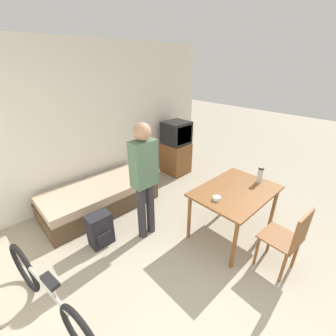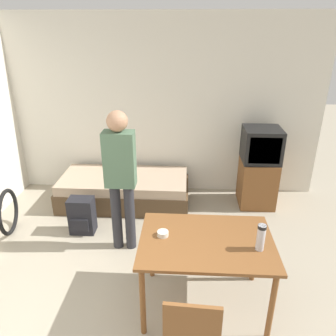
{
  "view_description": "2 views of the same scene",
  "coord_description": "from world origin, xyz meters",
  "px_view_note": "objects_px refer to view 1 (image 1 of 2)",
  "views": [
    {
      "loc": [
        -1.74,
        -0.32,
        2.37
      ],
      "look_at": [
        0.42,
        1.97,
        0.85
      ],
      "focal_mm": 24.0,
      "sensor_mm": 36.0,
      "label": 1
    },
    {
      "loc": [
        0.57,
        -1.46,
        2.51
      ],
      "look_at": [
        0.37,
        1.97,
        1.0
      ],
      "focal_mm": 35.0,
      "sensor_mm": 36.0,
      "label": 2
    }
  ],
  "objects_px": {
    "thermos_flask": "(260,174)",
    "wooden_chair": "(289,238)",
    "mate_bowl": "(217,198)",
    "dining_table": "(235,195)",
    "backpack": "(100,230)",
    "bicycle": "(49,296)",
    "tv": "(176,148)",
    "daybed": "(100,197)",
    "person_standing": "(144,175)"
  },
  "relations": [
    {
      "from": "mate_bowl",
      "to": "thermos_flask",
      "type": "bearing_deg",
      "value": -10.07
    },
    {
      "from": "dining_table",
      "to": "thermos_flask",
      "type": "bearing_deg",
      "value": -13.69
    },
    {
      "from": "person_standing",
      "to": "backpack",
      "type": "relative_size",
      "value": 3.49
    },
    {
      "from": "mate_bowl",
      "to": "wooden_chair",
      "type": "bearing_deg",
      "value": -72.83
    },
    {
      "from": "daybed",
      "to": "tv",
      "type": "bearing_deg",
      "value": 2.96
    },
    {
      "from": "dining_table",
      "to": "mate_bowl",
      "type": "distance_m",
      "value": 0.41
    },
    {
      "from": "daybed",
      "to": "person_standing",
      "type": "height_order",
      "value": "person_standing"
    },
    {
      "from": "dining_table",
      "to": "mate_bowl",
      "type": "height_order",
      "value": "mate_bowl"
    },
    {
      "from": "dining_table",
      "to": "person_standing",
      "type": "distance_m",
      "value": 1.3
    },
    {
      "from": "person_standing",
      "to": "thermos_flask",
      "type": "height_order",
      "value": "person_standing"
    },
    {
      "from": "person_standing",
      "to": "mate_bowl",
      "type": "relative_size",
      "value": 16.49
    },
    {
      "from": "bicycle",
      "to": "daybed",
      "type": "bearing_deg",
      "value": 47.92
    },
    {
      "from": "person_standing",
      "to": "backpack",
      "type": "distance_m",
      "value": 1.0
    },
    {
      "from": "thermos_flask",
      "to": "backpack",
      "type": "distance_m",
      "value": 2.41
    },
    {
      "from": "wooden_chair",
      "to": "daybed",
      "type": "bearing_deg",
      "value": 109.76
    },
    {
      "from": "daybed",
      "to": "thermos_flask",
      "type": "xyz_separation_m",
      "value": [
        1.56,
        -2.04,
        0.67
      ]
    },
    {
      "from": "daybed",
      "to": "wooden_chair",
      "type": "relative_size",
      "value": 2.1
    },
    {
      "from": "bicycle",
      "to": "mate_bowl",
      "type": "height_order",
      "value": "mate_bowl"
    },
    {
      "from": "daybed",
      "to": "dining_table",
      "type": "xyz_separation_m",
      "value": [
        1.11,
        -1.93,
        0.44
      ]
    },
    {
      "from": "thermos_flask",
      "to": "mate_bowl",
      "type": "bearing_deg",
      "value": 169.93
    },
    {
      "from": "dining_table",
      "to": "thermos_flask",
      "type": "height_order",
      "value": "thermos_flask"
    },
    {
      "from": "wooden_chair",
      "to": "mate_bowl",
      "type": "distance_m",
      "value": 0.92
    },
    {
      "from": "bicycle",
      "to": "backpack",
      "type": "distance_m",
      "value": 1.05
    },
    {
      "from": "daybed",
      "to": "backpack",
      "type": "bearing_deg",
      "value": -117.3
    },
    {
      "from": "tv",
      "to": "wooden_chair",
      "type": "bearing_deg",
      "value": -109.41
    },
    {
      "from": "tv",
      "to": "person_standing",
      "type": "relative_size",
      "value": 0.7
    },
    {
      "from": "thermos_flask",
      "to": "mate_bowl",
      "type": "relative_size",
      "value": 2.35
    },
    {
      "from": "thermos_flask",
      "to": "wooden_chair",
      "type": "bearing_deg",
      "value": -129.37
    },
    {
      "from": "dining_table",
      "to": "person_standing",
      "type": "relative_size",
      "value": 0.7
    },
    {
      "from": "person_standing",
      "to": "thermos_flask",
      "type": "bearing_deg",
      "value": -35.04
    },
    {
      "from": "dining_table",
      "to": "backpack",
      "type": "relative_size",
      "value": 2.45
    },
    {
      "from": "tv",
      "to": "wooden_chair",
      "type": "relative_size",
      "value": 1.3
    },
    {
      "from": "wooden_chair",
      "to": "bicycle",
      "type": "distance_m",
      "value": 2.62
    },
    {
      "from": "thermos_flask",
      "to": "mate_bowl",
      "type": "distance_m",
      "value": 0.86
    },
    {
      "from": "tv",
      "to": "bicycle",
      "type": "height_order",
      "value": "tv"
    },
    {
      "from": "bicycle",
      "to": "person_standing",
      "type": "relative_size",
      "value": 0.99
    },
    {
      "from": "tv",
      "to": "bicycle",
      "type": "relative_size",
      "value": 0.7
    },
    {
      "from": "tv",
      "to": "wooden_chair",
      "type": "xyz_separation_m",
      "value": [
        -1.0,
        -2.84,
        -0.07
      ]
    },
    {
      "from": "dining_table",
      "to": "backpack",
      "type": "bearing_deg",
      "value": 143.51
    },
    {
      "from": "person_standing",
      "to": "wooden_chair",
      "type": "bearing_deg",
      "value": -64.42
    },
    {
      "from": "tv",
      "to": "backpack",
      "type": "height_order",
      "value": "tv"
    },
    {
      "from": "daybed",
      "to": "dining_table",
      "type": "relative_size",
      "value": 1.6
    },
    {
      "from": "bicycle",
      "to": "backpack",
      "type": "bearing_deg",
      "value": 35.29
    },
    {
      "from": "backpack",
      "to": "mate_bowl",
      "type": "bearing_deg",
      "value": -43.85
    },
    {
      "from": "bicycle",
      "to": "thermos_flask",
      "type": "relative_size",
      "value": 6.98
    },
    {
      "from": "thermos_flask",
      "to": "bicycle",
      "type": "bearing_deg",
      "value": 167.42
    },
    {
      "from": "dining_table",
      "to": "bicycle",
      "type": "bearing_deg",
      "value": 167.63
    },
    {
      "from": "bicycle",
      "to": "person_standing",
      "type": "distance_m",
      "value": 1.64
    },
    {
      "from": "tv",
      "to": "bicycle",
      "type": "bearing_deg",
      "value": -155.12
    },
    {
      "from": "wooden_chair",
      "to": "thermos_flask",
      "type": "relative_size",
      "value": 3.77
    }
  ]
}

